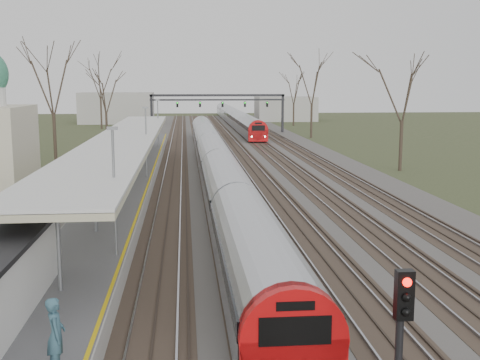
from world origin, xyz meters
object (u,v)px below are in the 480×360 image
Objects in this scene: signal_post at (401,336)px; train_near at (214,158)px; passenger at (56,335)px; train_far at (234,117)px.

train_near is at bearing 92.54° from signal_post.
passenger is at bearing 160.39° from signal_post.
signal_post reaches higher than train_far.
signal_post is (7.26, -2.59, 0.82)m from passenger.
train_far is 18.34× the size of signal_post.
train_near is 18.34× the size of signal_post.
passenger is (-5.51, -36.81, 0.43)m from train_near.
train_near is 64.11m from train_far.
train_near is at bearing -96.27° from train_far.
train_far is 101.31m from passenger.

